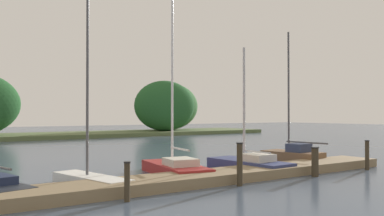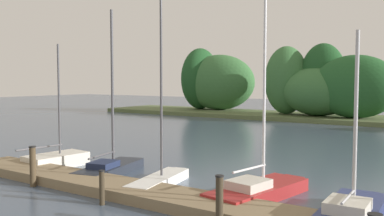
{
  "view_description": "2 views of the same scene",
  "coord_description": "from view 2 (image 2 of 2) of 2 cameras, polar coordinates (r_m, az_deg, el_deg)",
  "views": [
    {
      "loc": [
        -7.12,
        0.29,
        2.39
      ],
      "look_at": [
        2.36,
        13.92,
        2.61
      ],
      "focal_mm": 38.85,
      "sensor_mm": 36.0,
      "label": 1
    },
    {
      "loc": [
        7.45,
        1.36,
        3.87
      ],
      "look_at": [
        -0.27,
        12.74,
        2.95
      ],
      "focal_mm": 40.06,
      "sensor_mm": 36.0,
      "label": 2
    }
  ],
  "objects": [
    {
      "name": "sailboat_0",
      "position": [
        20.11,
        -17.34,
        -6.49
      ],
      "size": [
        1.6,
        3.41,
        5.43
      ],
      "rotation": [
        0.0,
        0.0,
        1.49
      ],
      "color": "silver",
      "rests_on": "ground"
    },
    {
      "name": "sailboat_1",
      "position": [
        18.09,
        -10.73,
        -7.5
      ],
      "size": [
        2.04,
        4.14,
        6.71
      ],
      "rotation": [
        0.0,
        0.0,
        1.8
      ],
      "color": "#232833",
      "rests_on": "ground"
    },
    {
      "name": "dock_pier",
      "position": [
        13.37,
        -1.26,
        -12.21
      ],
      "size": [
        20.91,
        1.8,
        0.35
      ],
      "color": "#847051",
      "rests_on": "ground"
    },
    {
      "name": "sailboat_4",
      "position": [
        12.67,
        20.53,
        -12.72
      ],
      "size": [
        1.54,
        4.19,
        5.19
      ],
      "rotation": [
        0.0,
        0.0,
        1.61
      ],
      "color": "navy",
      "rests_on": "ground"
    },
    {
      "name": "mooring_piling_3",
      "position": [
        11.22,
        3.68,
        -12.46
      ],
      "size": [
        0.23,
        0.23,
        1.43
      ],
      "color": "#3D3323",
      "rests_on": "ground"
    },
    {
      "name": "far_shore",
      "position": [
        42.43,
        21.08,
        2.45
      ],
      "size": [
        59.96,
        8.53,
        7.53
      ],
      "color": "#56663D",
      "rests_on": "ground"
    },
    {
      "name": "sailboat_3",
      "position": [
        14.38,
        9.03,
        -10.4
      ],
      "size": [
        2.06,
        4.49,
        8.26
      ],
      "rotation": [
        0.0,
        0.0,
        1.4
      ],
      "color": "maroon",
      "rests_on": "ground"
    },
    {
      "name": "mooring_piling_2",
      "position": [
        13.68,
        -11.91,
        -10.3
      ],
      "size": [
        0.19,
        0.19,
        1.09
      ],
      "color": "#3D3323",
      "rests_on": "ground"
    },
    {
      "name": "mooring_piling_1",
      "position": [
        16.62,
        -20.44,
        -7.27
      ],
      "size": [
        0.25,
        0.25,
        1.47
      ],
      "color": "#4C3D28",
      "rests_on": "ground"
    },
    {
      "name": "sailboat_2",
      "position": [
        15.8,
        -4.22,
        -9.0
      ],
      "size": [
        1.57,
        3.77,
        7.91
      ],
      "rotation": [
        0.0,
        0.0,
        1.77
      ],
      "color": "white",
      "rests_on": "ground"
    }
  ]
}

